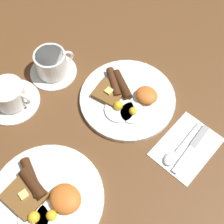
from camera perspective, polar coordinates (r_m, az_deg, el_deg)
ground_plane at (r=0.91m, az=2.84°, el=2.20°), size 3.00×3.00×0.00m
breakfast_plate_near at (r=0.90m, az=2.75°, el=2.63°), size 0.28×0.28×0.04m
breakfast_plate_far at (r=0.80m, az=-11.97°, el=-15.18°), size 0.28×0.28×0.05m
teacup_near at (r=0.96m, az=-10.93°, el=8.52°), size 0.14×0.14×0.08m
teacup_far at (r=0.92m, az=-18.13°, el=2.80°), size 0.16×0.16×0.07m
napkin at (r=0.86m, az=13.48°, el=-6.20°), size 0.14×0.19×0.01m
knife at (r=0.86m, az=14.55°, el=-6.02°), size 0.02×0.17×0.01m
spoon at (r=0.84m, az=11.39°, el=-7.49°), size 0.03×0.16×0.01m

